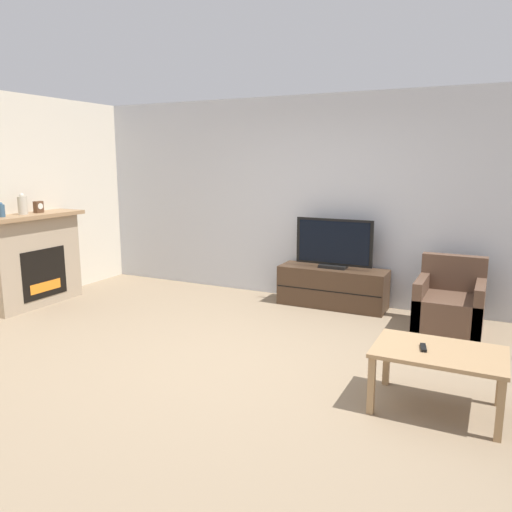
# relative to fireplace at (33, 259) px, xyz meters

# --- Properties ---
(ground_plane) EXTENTS (24.00, 24.00, 0.00)m
(ground_plane) POSITION_rel_fireplace_xyz_m (3.36, -0.52, -0.61)
(ground_plane) COLOR #89755B
(wall_back) EXTENTS (12.00, 0.06, 2.70)m
(wall_back) POSITION_rel_fireplace_xyz_m (3.36, 1.91, 0.74)
(wall_back) COLOR silver
(wall_back) RESTS_ON ground
(fireplace) EXTENTS (0.49, 1.36, 1.20)m
(fireplace) POSITION_rel_fireplace_xyz_m (0.00, 0.00, 0.00)
(fireplace) COLOR tan
(fireplace) RESTS_ON ground
(mantel_vase_left) EXTENTS (0.09, 0.09, 0.18)m
(mantel_vase_left) POSITION_rel_fireplace_xyz_m (0.02, -0.41, 0.67)
(mantel_vase_left) COLOR #385670
(mantel_vase_left) RESTS_ON fireplace
(mantel_vase_centre_left) EXTENTS (0.11, 0.11, 0.27)m
(mantel_vase_centre_left) POSITION_rel_fireplace_xyz_m (0.02, -0.10, 0.71)
(mantel_vase_centre_left) COLOR beige
(mantel_vase_centre_left) RESTS_ON fireplace
(mantel_clock) EXTENTS (0.08, 0.11, 0.15)m
(mantel_clock) POSITION_rel_fireplace_xyz_m (0.02, 0.14, 0.66)
(mantel_clock) COLOR brown
(mantel_clock) RESTS_ON fireplace
(tv_stand) EXTENTS (1.38, 0.45, 0.51)m
(tv_stand) POSITION_rel_fireplace_xyz_m (3.52, 1.62, -0.35)
(tv_stand) COLOR #422D1E
(tv_stand) RESTS_ON ground
(tv) EXTENTS (1.00, 0.18, 0.63)m
(tv) POSITION_rel_fireplace_xyz_m (3.52, 1.62, 0.20)
(tv) COLOR black
(tv) RESTS_ON tv_stand
(armchair) EXTENTS (0.70, 0.76, 0.80)m
(armchair) POSITION_rel_fireplace_xyz_m (4.97, 1.30, -0.34)
(armchair) COLOR brown
(armchair) RESTS_ON ground
(coffee_table) EXTENTS (0.94, 0.63, 0.48)m
(coffee_table) POSITION_rel_fireplace_xyz_m (5.06, -0.67, -0.19)
(coffee_table) COLOR #A37F56
(coffee_table) RESTS_ON ground
(remote) EXTENTS (0.07, 0.16, 0.02)m
(remote) POSITION_rel_fireplace_xyz_m (4.95, -0.69, -0.12)
(remote) COLOR black
(remote) RESTS_ON coffee_table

